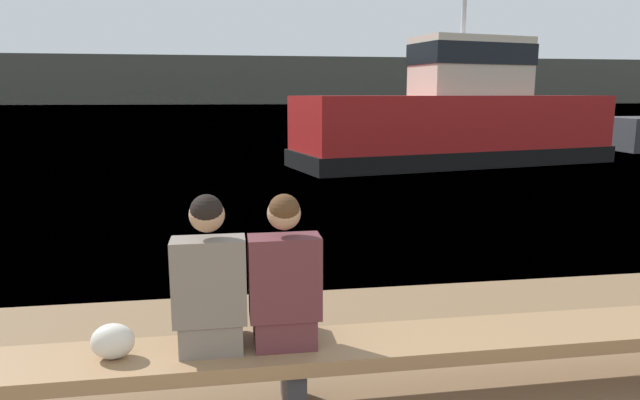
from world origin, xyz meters
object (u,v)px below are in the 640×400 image
person_left (210,286)px  tugboat_red (457,124)px  bench_main (293,356)px  person_right (284,283)px  shopping_bag (113,341)px

person_left → tugboat_red: bearing=61.6°
bench_main → tugboat_red: tugboat_red is taller
person_right → person_left: bearing=-179.9°
bench_main → tugboat_red: (6.12, 12.25, 0.78)m
person_left → tugboat_red: size_ratio=0.10×
person_left → shopping_bag: size_ratio=3.88×
person_right → tugboat_red: size_ratio=0.10×
bench_main → shopping_bag: shopping_bag is taller
person_right → tugboat_red: bearing=63.3°
bench_main → shopping_bag: bearing=-179.3°
person_right → shopping_bag: size_ratio=3.84×
bench_main → shopping_bag: size_ratio=34.06×
shopping_bag → tugboat_red: bearing=59.6°
shopping_bag → person_left: bearing=2.6°
shopping_bag → tugboat_red: 14.22m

